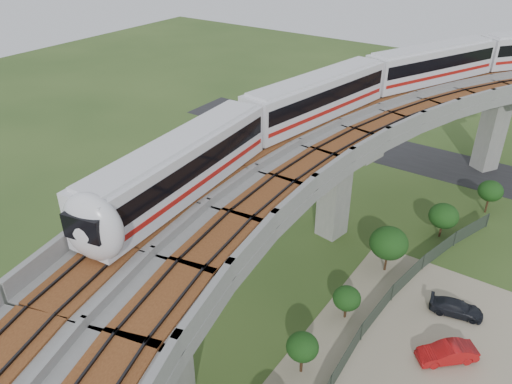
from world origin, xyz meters
TOP-DOWN VIEW (x-y plane):
  - ground at (0.00, 0.00)m, footprint 160.00×160.00m
  - asphalt_road at (0.00, 30.00)m, footprint 60.00×8.00m
  - viaduct at (3.84, 0.00)m, footprint 19.58×73.98m
  - metro_train at (2.68, 16.53)m, footprint 20.92×58.86m
  - fence at (9.75, 0.00)m, footprint 3.87×38.73m
  - tree_0 at (11.55, 21.95)m, footprint 2.29×2.29m
  - tree_1 at (9.15, 15.39)m, footprint 2.56×2.56m
  - tree_2 at (6.95, 8.09)m, footprint 3.01×3.01m
  - tree_3 at (6.63, 1.39)m, footprint 1.98×1.98m
  - tree_4 at (6.46, -4.56)m, footprint 2.03×2.03m
  - car_red at (13.71, 1.52)m, footprint 3.72×3.59m
  - car_dark at (13.04, 6.20)m, footprint 3.93×2.29m

SIDE VIEW (x-z plane):
  - ground at x=0.00m, z-range 0.00..0.00m
  - asphalt_road at x=0.00m, z-range 0.00..0.03m
  - car_dark at x=13.04m, z-range 0.04..1.11m
  - car_red at x=13.71m, z-range 0.04..1.30m
  - fence at x=9.75m, z-range 0.00..1.50m
  - tree_3 at x=6.63m, z-range 0.45..3.06m
  - tree_1 at x=9.15m, z-range 0.52..3.76m
  - tree_4 at x=6.46m, z-range 0.64..3.68m
  - tree_0 at x=11.55m, z-range 0.68..4.01m
  - tree_2 at x=6.95m, z-range 0.69..4.64m
  - viaduct at x=3.84m, z-range 3.35..14.75m
  - metro_train at x=2.68m, z-range 10.49..14.13m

